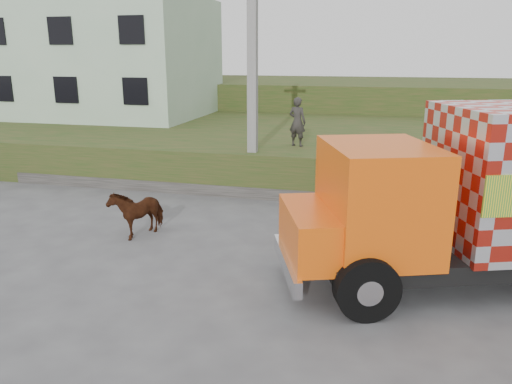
# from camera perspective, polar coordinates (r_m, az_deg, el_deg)

# --- Properties ---
(ground) EXTENTS (120.00, 120.00, 0.00)m
(ground) POSITION_cam_1_polar(r_m,az_deg,el_deg) (12.92, -1.15, -5.96)
(ground) COLOR #474749
(ground) RESTS_ON ground
(embankment) EXTENTS (40.00, 12.00, 1.50)m
(embankment) POSITION_cam_1_polar(r_m,az_deg,el_deg) (22.19, 5.61, 5.17)
(embankment) COLOR #234416
(embankment) RESTS_ON ground
(embankment_far) EXTENTS (40.00, 12.00, 3.00)m
(embankment_far) POSITION_cam_1_polar(r_m,az_deg,el_deg) (33.90, 8.72, 9.96)
(embankment_far) COLOR #234416
(embankment_far) RESTS_ON ground
(retaining_strip) EXTENTS (16.00, 0.50, 0.40)m
(retaining_strip) POSITION_cam_1_polar(r_m,az_deg,el_deg) (17.23, -3.93, 0.27)
(retaining_strip) COLOR #595651
(retaining_strip) RESTS_ON ground
(building) EXTENTS (10.00, 8.00, 6.00)m
(building) POSITION_cam_1_polar(r_m,az_deg,el_deg) (28.38, -16.46, 14.52)
(building) COLOR #B1CAAC
(building) RESTS_ON embankment
(utility_pole) EXTENTS (1.20, 0.30, 8.00)m
(utility_pole) POSITION_cam_1_polar(r_m,az_deg,el_deg) (16.73, -0.40, 13.31)
(utility_pole) COLOR gray
(utility_pole) RESTS_ON ground
(cargo_truck) EXTENTS (8.80, 5.34, 3.75)m
(cargo_truck) POSITION_cam_1_polar(r_m,az_deg,el_deg) (11.56, 27.11, -0.28)
(cargo_truck) COLOR black
(cargo_truck) RESTS_ON ground
(cow) EXTENTS (1.21, 1.67, 1.29)m
(cow) POSITION_cam_1_polar(r_m,az_deg,el_deg) (13.80, -13.40, -2.15)
(cow) COLOR black
(cow) RESTS_ON ground
(pedestrian) EXTENTS (0.73, 0.59, 1.75)m
(pedestrian) POSITION_cam_1_polar(r_m,az_deg,el_deg) (18.02, 4.75, 8.00)
(pedestrian) COLOR #2C2927
(pedestrian) RESTS_ON embankment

